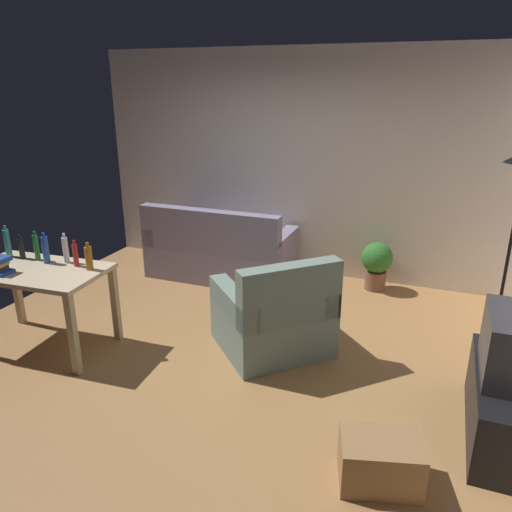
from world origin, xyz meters
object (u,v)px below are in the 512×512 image
(tv_stand, at_px, (506,407))
(desk, at_px, (37,280))
(bottle_dark, at_px, (21,248))
(storage_box, at_px, (380,461))
(armchair, at_px, (275,318))
(bottle_blue, at_px, (45,250))
(potted_plant, at_px, (377,262))
(couch, at_px, (219,253))
(bottle_tall, at_px, (7,243))
(bottle_amber, at_px, (89,258))
(bottle_green, at_px, (36,247))
(bottle_red, at_px, (76,255))
(bottle_clear, at_px, (66,250))

(tv_stand, height_order, desk, desk)
(bottle_dark, bearing_deg, desk, -28.66)
(desk, xyz_separation_m, storage_box, (3.09, -0.56, -0.50))
(armchair, relative_size, bottle_blue, 4.33)
(potted_plant, distance_m, bottle_blue, 3.54)
(couch, distance_m, desk, 2.29)
(bottle_blue, bearing_deg, potted_plant, 40.77)
(bottle_tall, relative_size, bottle_dark, 1.29)
(couch, height_order, storage_box, couch)
(armchair, bearing_deg, bottle_amber, -25.21)
(bottle_green, xyz_separation_m, bottle_red, (0.44, -0.00, -0.02))
(tv_stand, bearing_deg, couch, 57.14)
(armchair, bearing_deg, bottle_clear, -30.35)
(bottle_tall, distance_m, bottle_green, 0.32)
(couch, distance_m, bottle_tall, 2.39)
(desk, relative_size, bottle_red, 5.20)
(bottle_tall, xyz_separation_m, bottle_clear, (0.62, 0.07, -0.01))
(storage_box, height_order, bottle_green, bottle_green)
(potted_plant, distance_m, storage_box, 3.04)
(potted_plant, xyz_separation_m, bottle_red, (-2.34, -2.25, 0.53))
(potted_plant, bearing_deg, tv_stand, -62.48)
(bottle_tall, bearing_deg, bottle_green, 4.33)
(bottle_red, bearing_deg, couch, 76.22)
(tv_stand, distance_m, armchair, 1.91)
(tv_stand, height_order, bottle_amber, bottle_amber)
(couch, xyz_separation_m, bottle_amber, (-0.31, -1.96, 0.56))
(bottle_clear, xyz_separation_m, bottle_amber, (0.31, -0.07, -0.01))
(bottle_tall, relative_size, bottle_clear, 1.09)
(bottle_green, height_order, bottle_blue, bottle_blue)
(potted_plant, height_order, bottle_dark, bottle_dark)
(storage_box, relative_size, bottle_tall, 1.61)
(bottle_blue, bearing_deg, bottle_red, 5.89)
(desk, bearing_deg, bottle_dark, 147.51)
(bottle_amber, bearing_deg, storage_box, -15.36)
(bottle_amber, bearing_deg, bottle_blue, -179.46)
(bottle_tall, height_order, bottle_green, bottle_tall)
(armchair, height_order, bottle_blue, bottle_blue)
(couch, bearing_deg, bottle_blue, 68.39)
(bottle_dark, distance_m, bottle_red, 0.60)
(couch, distance_m, bottle_clear, 2.07)
(couch, relative_size, tv_stand, 1.59)
(desk, height_order, bottle_tall, bottle_tall)
(bottle_blue, bearing_deg, bottle_amber, 0.54)
(bottle_tall, xyz_separation_m, bottle_green, (0.32, 0.02, -0.01))
(desk, relative_size, bottle_blue, 4.37)
(couch, bearing_deg, armchair, 130.46)
(potted_plant, bearing_deg, armchair, -110.20)
(couch, height_order, bottle_red, bottle_red)
(potted_plant, bearing_deg, bottle_green, -141.05)
(couch, xyz_separation_m, bottle_dark, (-1.08, -1.96, 0.55))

